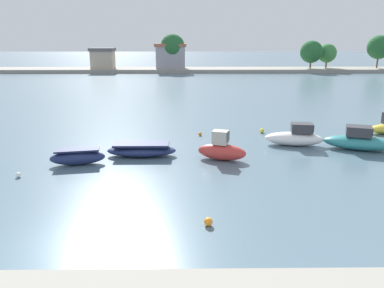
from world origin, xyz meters
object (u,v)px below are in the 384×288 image
moored_boat_4 (295,137)px  mooring_buoy_1 (208,222)px  mooring_buoy_0 (18,175)px  moored_boat_3 (222,150)px  moored_boat_2 (142,150)px  mooring_buoy_4 (200,134)px  mooring_buoy_2 (262,131)px  moored_boat_5 (359,141)px  moored_boat_1 (78,157)px

moored_boat_4 → mooring_buoy_1: moored_boat_4 is taller
mooring_buoy_0 → moored_boat_3: bearing=14.8°
moored_boat_2 → mooring_buoy_4: moored_boat_2 is taller
mooring_buoy_0 → mooring_buoy_2: size_ratio=0.79×
mooring_buoy_1 → mooring_buoy_4: bearing=89.4°
moored_boat_5 → mooring_buoy_1: 16.37m
mooring_buoy_1 → moored_boat_1: bearing=133.3°
moored_boat_5 → mooring_buoy_4: size_ratio=18.21×
mooring_buoy_0 → mooring_buoy_2: 19.40m
mooring_buoy_2 → mooring_buoy_4: mooring_buoy_2 is taller
mooring_buoy_1 → moored_boat_3: bearing=81.6°
moored_boat_4 → mooring_buoy_4: 7.71m
moored_boat_5 → mooring_buoy_0: moored_boat_5 is taller
moored_boat_5 → mooring_buoy_4: bearing=179.0°
moored_boat_3 → moored_boat_5: size_ratio=0.66×
moored_boat_2 → moored_boat_3: moored_boat_3 is taller
moored_boat_4 → mooring_buoy_1: (-7.21, -12.79, -0.45)m
moored_boat_3 → mooring_buoy_2: bearing=80.1°
mooring_buoy_0 → mooring_buoy_4: bearing=41.7°
moored_boat_5 → mooring_buoy_0: 23.00m
moored_boat_5 → mooring_buoy_4: moored_boat_5 is taller
mooring_buoy_1 → mooring_buoy_4: 15.87m
mooring_buoy_4 → moored_boat_5: bearing=-20.6°
mooring_buoy_0 → mooring_buoy_1: size_ratio=0.78×
mooring_buoy_4 → moored_boat_2: bearing=-126.8°
mooring_buoy_1 → mooring_buoy_2: 17.59m
moored_boat_1 → mooring_buoy_1: bearing=-56.8°
moored_boat_2 → mooring_buoy_1: bearing=-68.6°
moored_boat_2 → moored_boat_5: (15.59, 1.36, 0.21)m
moored_boat_1 → moored_boat_4: (15.14, 4.37, 0.14)m
moored_boat_5 → moored_boat_1: bearing=-151.2°
mooring_buoy_2 → moored_boat_2: bearing=-145.7°
moored_boat_4 → moored_boat_5: moored_boat_5 is taller
moored_boat_5 → mooring_buoy_1: (-11.55, -11.59, -0.45)m
moored_boat_3 → mooring_buoy_1: size_ratio=9.00×
moored_boat_5 → mooring_buoy_1: moored_boat_5 is taller
moored_boat_1 → moored_boat_3: moored_boat_3 is taller
mooring_buoy_2 → moored_boat_1: bearing=-148.2°
moored_boat_3 → moored_boat_4: (5.83, 3.46, -0.05)m
mooring_buoy_1 → moored_boat_5: bearing=45.1°
mooring_buoy_0 → mooring_buoy_4: 14.66m
moored_boat_2 → moored_boat_5: 15.65m
moored_boat_3 → moored_boat_4: size_ratio=0.77×
moored_boat_1 → mooring_buoy_4: 11.01m
moored_boat_5 → mooring_buoy_0: (-22.33, -5.47, -0.49)m
mooring_buoy_0 → mooring_buoy_4: mooring_buoy_0 is taller
mooring_buoy_1 → mooring_buoy_0: bearing=150.4°
mooring_buoy_0 → mooring_buoy_1: 12.40m
moored_boat_1 → moored_boat_3: bearing=-4.5°
moored_boat_1 → moored_boat_4: size_ratio=0.79×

